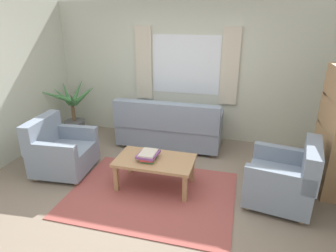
# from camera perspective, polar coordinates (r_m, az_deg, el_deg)

# --- Properties ---
(ground_plane) EXTENTS (6.24, 6.24, 0.00)m
(ground_plane) POSITION_cam_1_polar(r_m,az_deg,el_deg) (4.16, -3.20, -13.24)
(ground_plane) COLOR gray
(wall_back) EXTENTS (5.32, 0.12, 2.60)m
(wall_back) POSITION_cam_1_polar(r_m,az_deg,el_deg) (5.72, 3.61, 10.54)
(wall_back) COLOR beige
(wall_back) RESTS_ON ground_plane
(window_with_curtains) EXTENTS (1.98, 0.07, 1.40)m
(window_with_curtains) POSITION_cam_1_polar(r_m,az_deg,el_deg) (5.61, 3.47, 11.90)
(window_with_curtains) COLOR white
(area_rug) EXTENTS (2.26, 1.71, 0.01)m
(area_rug) POSITION_cam_1_polar(r_m,az_deg,el_deg) (4.15, -3.21, -13.17)
(area_rug) COLOR #9E4C47
(area_rug) RESTS_ON ground_plane
(couch) EXTENTS (1.90, 0.82, 0.92)m
(couch) POSITION_cam_1_polar(r_m,az_deg,el_deg) (5.40, 0.23, -0.37)
(couch) COLOR gray
(couch) RESTS_ON ground_plane
(armchair_left) EXTENTS (0.88, 0.90, 0.88)m
(armchair_left) POSITION_cam_1_polar(r_m,az_deg,el_deg) (4.84, -20.43, -4.59)
(armchair_left) COLOR gray
(armchair_left) RESTS_ON ground_plane
(armchair_right) EXTENTS (0.95, 0.97, 0.88)m
(armchair_right) POSITION_cam_1_polar(r_m,az_deg,el_deg) (4.10, 22.03, -9.65)
(armchair_right) COLOR gray
(armchair_right) RESTS_ON ground_plane
(coffee_table) EXTENTS (1.10, 0.64, 0.44)m
(coffee_table) POSITION_cam_1_polar(r_m,az_deg,el_deg) (4.13, -2.58, -7.23)
(coffee_table) COLOR #A87F56
(coffee_table) RESTS_ON ground_plane
(book_stack_on_table) EXTENTS (0.29, 0.35, 0.11)m
(book_stack_on_table) POSITION_cam_1_polar(r_m,az_deg,el_deg) (4.09, -3.84, -5.78)
(book_stack_on_table) COLOR #387F4C
(book_stack_on_table) RESTS_ON coffee_table
(potted_plant) EXTENTS (1.15, 1.05, 1.12)m
(potted_plant) POSITION_cam_1_polar(r_m,az_deg,el_deg) (6.21, -18.16, 2.46)
(potted_plant) COLOR #56565B
(potted_plant) RESTS_ON ground_plane
(bookshelf) EXTENTS (0.30, 0.94, 1.72)m
(bookshelf) POSITION_cam_1_polar(r_m,az_deg,el_deg) (4.57, 29.68, -1.76)
(bookshelf) COLOR #A87F56
(bookshelf) RESTS_ON ground_plane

